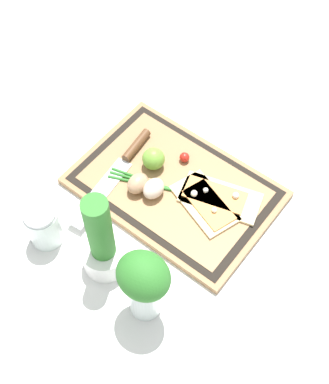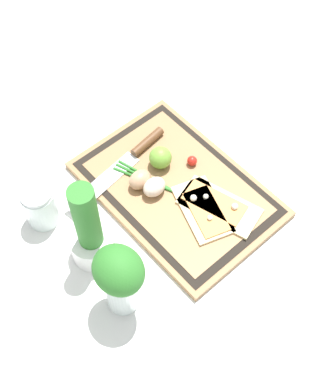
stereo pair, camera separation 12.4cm
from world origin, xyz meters
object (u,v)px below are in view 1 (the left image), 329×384
(herb_pot, at_px, (104,246))
(pizza_slice_near, at_px, (219,197))
(egg_brown, at_px, (138,183))
(egg_pink, at_px, (154,189))
(pizza_slice_far, at_px, (206,203))
(knife, at_px, (124,161))
(lime, at_px, (154,159))
(cherry_tomato_red, at_px, (185,157))
(sauce_jar, at_px, (44,227))
(herb_glass, at_px, (144,283))

(herb_pot, bearing_deg, pizza_slice_near, -109.74)
(egg_brown, distance_m, egg_pink, 0.04)
(pizza_slice_far, distance_m, knife, 0.23)
(lime, height_order, cherry_tomato_red, lime)
(pizza_slice_far, relative_size, sauce_jar, 1.71)
(knife, distance_m, egg_brown, 0.09)
(knife, distance_m, lime, 0.08)
(knife, height_order, cherry_tomato_red, cherry_tomato_red)
(herb_pot, distance_m, herb_glass, 0.13)
(knife, xyz_separation_m, sauce_jar, (0.01, 0.26, 0.02))
(sauce_jar, xyz_separation_m, herb_glass, (-0.28, -0.01, 0.07))
(pizza_slice_far, height_order, herb_pot, herb_pot)
(lime, relative_size, cherry_tomato_red, 2.26)
(egg_pink, distance_m, herb_pot, 0.21)
(pizza_slice_near, relative_size, sauce_jar, 1.86)
(herb_pot, bearing_deg, herb_glass, 169.96)
(pizza_slice_near, height_order, knife, pizza_slice_near)
(pizza_slice_near, bearing_deg, cherry_tomato_red, -16.13)
(cherry_tomato_red, xyz_separation_m, herb_pot, (-0.03, 0.32, 0.05))
(egg_pink, distance_m, herb_glass, 0.28)
(pizza_slice_near, bearing_deg, lime, 6.71)
(egg_brown, relative_size, cherry_tomato_red, 2.34)
(knife, bearing_deg, pizza_slice_near, -166.23)
(knife, height_order, sauce_jar, sauce_jar)
(egg_brown, distance_m, cherry_tomato_red, 0.14)
(egg_brown, distance_m, herb_glass, 0.30)
(cherry_tomato_red, bearing_deg, herb_glass, 114.48)
(cherry_tomato_red, distance_m, herb_glass, 0.39)
(lime, height_order, sauce_jar, sauce_jar)
(egg_brown, height_order, sauce_jar, sauce_jar)
(herb_pot, xyz_separation_m, sauce_jar, (0.15, 0.03, -0.04))
(egg_pink, relative_size, lime, 1.04)
(herb_pot, bearing_deg, egg_brown, -70.88)
(knife, relative_size, lime, 5.70)
(pizza_slice_near, xyz_separation_m, lime, (0.18, 0.02, 0.02))
(egg_pink, height_order, sauce_jar, sauce_jar)
(pizza_slice_near, relative_size, pizza_slice_far, 1.09)
(cherry_tomato_red, height_order, herb_glass, herb_glass)
(sauce_jar, bearing_deg, pizza_slice_near, -128.73)
(cherry_tomato_red, bearing_deg, pizza_slice_far, 148.59)
(egg_brown, relative_size, egg_pink, 1.00)
(sauce_jar, bearing_deg, herb_glass, -177.92)
(egg_pink, relative_size, cherry_tomato_red, 2.34)
(herb_pot, bearing_deg, egg_pink, -82.28)
(pizza_slice_near, height_order, sauce_jar, sauce_jar)
(egg_pink, distance_m, cherry_tomato_red, 0.12)
(pizza_slice_near, height_order, herb_glass, herb_glass)
(egg_pink, relative_size, herb_pot, 0.23)
(egg_brown, relative_size, herb_pot, 0.23)
(cherry_tomato_red, bearing_deg, egg_brown, 74.96)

